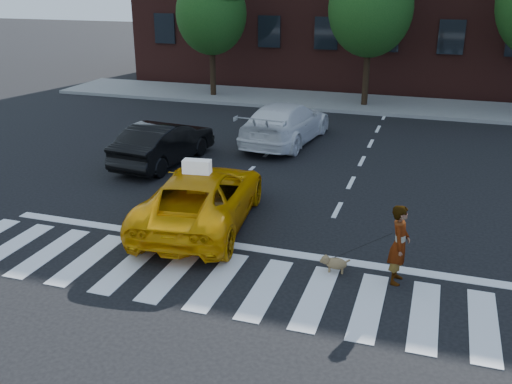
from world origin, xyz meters
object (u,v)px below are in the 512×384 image
tree_left (212,4)px  dog (334,263)px  taxi (202,198)px  woman (399,244)px  black_sedan (164,143)px  white_suv (286,123)px

tree_left → dog: 18.80m
taxi → dog: taxi is taller
tree_left → taxi: tree_left is taller
tree_left → woman: tree_left is taller
taxi → black_sedan: size_ratio=1.19×
black_sedan → dog: bearing=146.2°
white_suv → taxi: bearing=95.8°
white_suv → dog: bearing=117.0°
white_suv → woman: (4.79, -9.10, 0.08)m
taxi → dog: bearing=151.3°
tree_left → dog: tree_left is taller
black_sedan → woman: 9.58m
black_sedan → white_suv: size_ratio=0.82×
white_suv → tree_left: bearing=-44.9°
tree_left → woman: bearing=-56.9°
white_suv → woman: 10.28m
woman → tree_left: bearing=35.9°
woman → black_sedan: bearing=57.9°
black_sedan → white_suv: bearing=-124.4°
taxi → white_suv: size_ratio=0.98×
black_sedan → taxi: bearing=132.9°
tree_left → dog: size_ratio=10.41×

